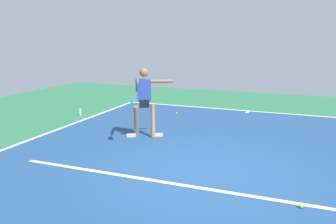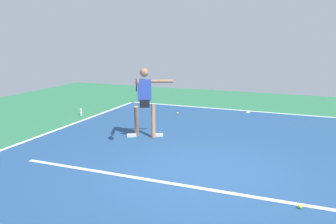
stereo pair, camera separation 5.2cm
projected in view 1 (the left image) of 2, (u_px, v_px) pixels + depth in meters
name	position (u px, v px, depth m)	size (l,w,h in m)	color
ground_plane	(199.00, 171.00, 6.69)	(20.30, 20.30, 0.00)	#2D754C
court_surface	(199.00, 171.00, 6.69)	(9.12, 11.95, 0.00)	navy
court_line_baseline_near	(248.00, 111.00, 12.08)	(9.12, 0.10, 0.01)	white
court_line_sideline_right	(16.00, 145.00, 8.30)	(0.10, 11.95, 0.01)	white
court_line_service	(187.00, 186.00, 6.03)	(6.84, 0.10, 0.01)	white
court_line_centre_mark	(247.00, 112.00, 11.90)	(0.10, 0.30, 0.01)	white
tennis_player	(144.00, 98.00, 8.75)	(1.10, 1.36, 1.77)	#9E7051
tennis_ball_near_player	(301.00, 206.00, 5.25)	(0.07, 0.07, 0.07)	#CCE033
tennis_ball_by_baseline	(177.00, 113.00, 11.56)	(0.07, 0.07, 0.07)	yellow
water_bottle	(80.00, 112.00, 11.38)	(0.07, 0.07, 0.22)	white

